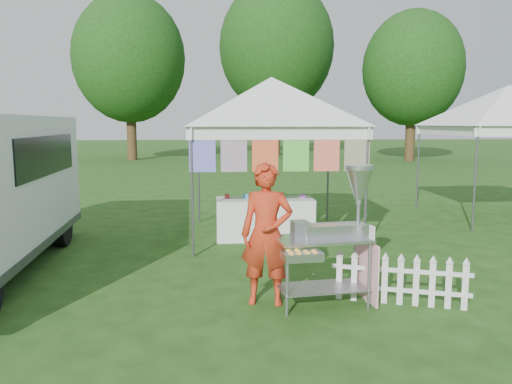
{
  "coord_description": "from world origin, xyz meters",
  "views": [
    {
      "loc": [
        -1.02,
        -5.87,
        2.15
      ],
      "look_at": [
        -0.42,
        1.72,
        1.1
      ],
      "focal_mm": 35.0,
      "sensor_mm": 36.0,
      "label": 1
    }
  ],
  "objects": [
    {
      "name": "ground",
      "position": [
        0.0,
        0.0,
        0.0
      ],
      "size": [
        120.0,
        120.0,
        0.0
      ],
      "primitive_type": "plane",
      "color": "#214112",
      "rests_on": "ground"
    },
    {
      "name": "canopy_main",
      "position": [
        0.0,
        3.49,
        2.99
      ],
      "size": [
        4.24,
        4.24,
        3.45
      ],
      "color": "#59595E",
      "rests_on": "ground"
    },
    {
      "name": "canopy_right",
      "position": [
        5.5,
        5.0,
        2.99
      ],
      "size": [
        4.24,
        4.24,
        3.45
      ],
      "color": "#59595E",
      "rests_on": "ground"
    },
    {
      "name": "tree_left",
      "position": [
        -6.0,
        24.0,
        5.83
      ],
      "size": [
        6.4,
        6.4,
        9.53
      ],
      "color": "#3B2815",
      "rests_on": "ground"
    },
    {
      "name": "tree_mid",
      "position": [
        3.0,
        28.0,
        7.14
      ],
      "size": [
        7.6,
        7.6,
        11.52
      ],
      "color": "#3B2815",
      "rests_on": "ground"
    },
    {
      "name": "tree_right",
      "position": [
        10.0,
        22.0,
        5.18
      ],
      "size": [
        5.6,
        5.6,
        8.42
      ],
      "color": "#3B2815",
      "rests_on": "ground"
    },
    {
      "name": "donut_cart",
      "position": [
        0.38,
        -0.24,
        0.98
      ],
      "size": [
        1.2,
        0.95,
        1.67
      ],
      "rotation": [
        0.0,
        0.0,
        0.12
      ],
      "color": "gray",
      "rests_on": "ground"
    },
    {
      "name": "vendor",
      "position": [
        -0.44,
        -0.11,
        0.85
      ],
      "size": [
        0.68,
        0.51,
        1.7
      ],
      "primitive_type": "imported",
      "rotation": [
        0.0,
        0.0,
        -0.18
      ],
      "color": "red",
      "rests_on": "ground"
    },
    {
      "name": "picket_fence",
      "position": [
        1.14,
        -0.29,
        0.29
      ],
      "size": [
        1.54,
        0.55,
        0.56
      ],
      "rotation": [
        0.0,
        0.0,
        -0.33
      ],
      "color": "silver",
      "rests_on": "ground"
    },
    {
      "name": "display_table",
      "position": [
        -0.14,
        3.26,
        0.38
      ],
      "size": [
        1.8,
        0.7,
        0.76
      ],
      "primitive_type": "cube",
      "color": "white",
      "rests_on": "ground"
    }
  ]
}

